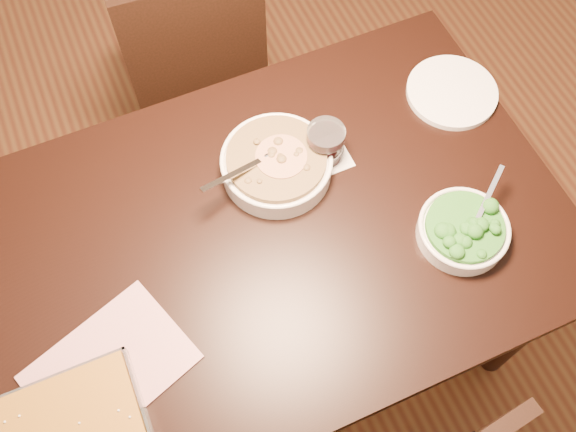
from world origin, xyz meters
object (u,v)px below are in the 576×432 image
object	(u,v)px
wine_tumbler	(325,143)
dinner_plate	(452,92)
stew_bowl	(277,164)
broccoli_bowl	(463,230)
table	(263,253)
chair_far	(193,56)

from	to	relation	value
wine_tumbler	dinner_plate	world-z (taller)	wine_tumbler
stew_bowl	broccoli_bowl	size ratio (longest dim) A/B	1.38
wine_tumbler	table	bearing A→B (deg)	-148.15
wine_tumbler	dinner_plate	size ratio (longest dim) A/B	0.43
table	wine_tumbler	bearing A→B (deg)	31.85
table	dinner_plate	xyz separation A→B (m)	(0.60, 0.18, 0.10)
dinner_plate	chair_far	xyz separation A→B (m)	(-0.52, 0.61, -0.26)
chair_far	broccoli_bowl	bearing A→B (deg)	112.60
table	wine_tumbler	xyz separation A→B (m)	(0.22, 0.14, 0.15)
stew_bowl	wine_tumbler	world-z (taller)	wine_tumbler
table	stew_bowl	bearing A→B (deg)	55.17
table	broccoli_bowl	distance (m)	0.47
wine_tumbler	chair_far	distance (m)	0.73
stew_bowl	broccoli_bowl	distance (m)	0.45
stew_bowl	dinner_plate	size ratio (longest dim) A/B	1.25
dinner_plate	wine_tumbler	bearing A→B (deg)	-174.10
stew_bowl	wine_tumbler	xyz separation A→B (m)	(0.12, -0.00, 0.02)
broccoli_bowl	wine_tumbler	size ratio (longest dim) A/B	2.10
broccoli_bowl	chair_far	distance (m)	1.06
table	broccoli_bowl	size ratio (longest dim) A/B	6.69
table	broccoli_bowl	xyz separation A→B (m)	(0.41, -0.18, 0.12)
stew_bowl	chair_far	distance (m)	0.71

